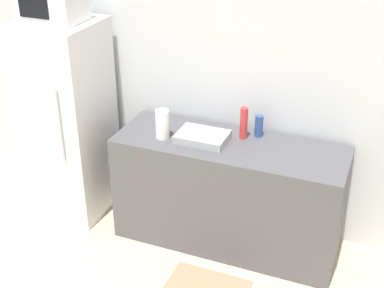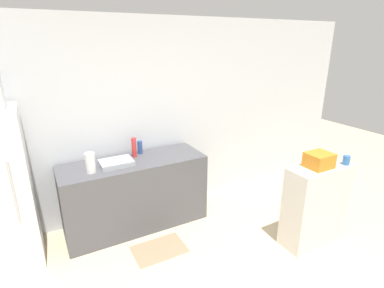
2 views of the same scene
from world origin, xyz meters
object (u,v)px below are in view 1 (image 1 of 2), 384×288
(refrigerator, at_px, (67,121))
(bottle_tall, at_px, (244,123))
(bottle_short, at_px, (259,126))
(paper_towel_roll, at_px, (162,124))
(microwave, at_px, (52,2))

(refrigerator, relative_size, bottle_tall, 6.71)
(bottle_tall, relative_size, bottle_short, 1.45)
(bottle_tall, distance_m, paper_towel_roll, 0.62)
(refrigerator, xyz_separation_m, bottle_short, (1.60, 0.23, 0.14))
(bottle_short, relative_size, paper_towel_roll, 0.76)
(bottle_tall, bearing_deg, paper_towel_roll, -158.65)
(bottle_tall, bearing_deg, microwave, -173.86)
(bottle_tall, bearing_deg, bottle_short, 36.11)
(paper_towel_roll, bearing_deg, microwave, 176.05)
(bottle_tall, height_order, bottle_short, bottle_tall)
(bottle_tall, xyz_separation_m, paper_towel_roll, (-0.58, -0.23, -0.01))
(bottle_short, height_order, paper_towel_roll, paper_towel_roll)
(refrigerator, bearing_deg, paper_towel_roll, -4.03)
(microwave, xyz_separation_m, paper_towel_roll, (0.93, -0.06, -0.83))
(microwave, height_order, bottle_short, microwave)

